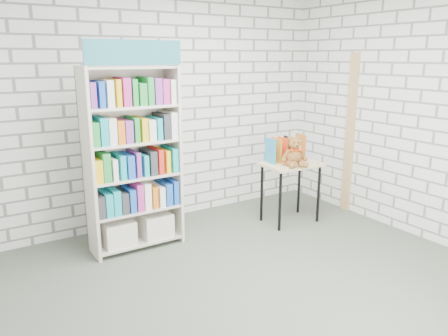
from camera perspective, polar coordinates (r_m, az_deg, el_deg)
ground at (r=4.24m, az=4.22°, el=-14.54°), size 4.50×4.50×0.00m
room_shell at (r=3.73m, az=4.73°, el=10.24°), size 4.52×4.02×2.81m
bookshelf at (r=4.72m, az=-11.80°, el=1.30°), size 0.98×0.38×2.21m
display_table at (r=5.50m, az=8.73°, el=-0.42°), size 0.73×0.52×0.77m
table_books at (r=5.53m, az=8.09°, el=2.40°), size 0.51×0.24×0.30m
teddy_bear at (r=5.34m, az=9.19°, el=1.86°), size 0.33×0.32×0.36m
door_trim at (r=6.02m, az=16.13°, el=4.26°), size 0.05×0.12×2.10m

